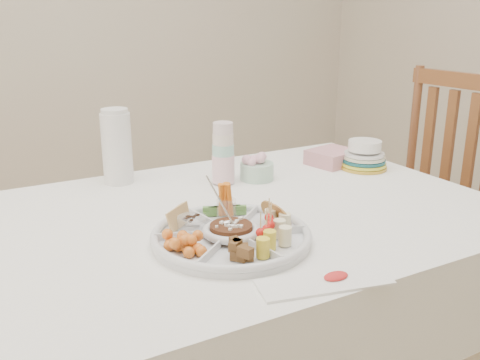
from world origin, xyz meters
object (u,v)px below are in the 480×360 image
dining_table (230,331)px  party_tray (231,234)px  thermos (117,146)px  plate_stack (364,154)px  chair (413,204)px

dining_table → party_tray: 0.45m
party_tray → thermos: bearing=99.2°
plate_stack → thermos: bearing=161.6°
party_tray → chair: bearing=20.8°
thermos → plate_stack: thermos is taller
dining_table → chair: bearing=13.0°
chair → thermos: (-1.16, 0.19, 0.35)m
chair → plate_stack: bearing=-171.5°
party_tray → thermos: 0.61m
party_tray → thermos: thermos is taller
dining_table → chair: 1.01m
party_tray → plate_stack: bearing=24.8°
dining_table → plate_stack: bearing=13.6°
dining_table → chair: chair is taller
plate_stack → party_tray: bearing=-155.2°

